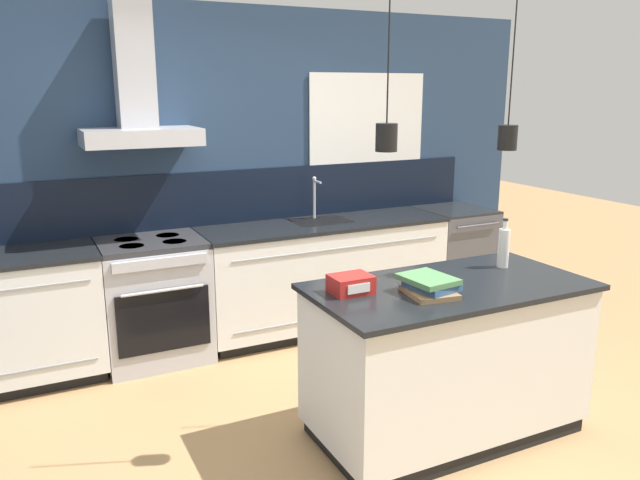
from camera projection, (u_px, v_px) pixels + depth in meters
name	position (u px, v px, depth m)	size (l,w,h in m)	color
ground_plane	(350.00, 446.00, 3.54)	(16.00, 16.00, 0.00)	#A87F51
wall_back	(226.00, 168.00, 4.94)	(5.60, 2.19, 2.60)	navy
counter_run_left	(2.00, 321.00, 4.16)	(1.28, 0.64, 0.91)	black
counter_run_sink	(324.00, 275.00, 5.19)	(2.07, 0.64, 1.26)	black
oven_range	(154.00, 300.00, 4.59)	(0.75, 0.66, 0.91)	#B5B5BA
dishwasher	(452.00, 257.00, 5.76)	(0.60, 0.65, 0.91)	#4C4C51
kitchen_island	(446.00, 359.00, 3.58)	(1.58, 0.81, 0.91)	black
bottle_on_island	(504.00, 247.00, 3.78)	(0.07, 0.07, 0.30)	silver
book_stack	(430.00, 285.00, 3.30)	(0.28, 0.33, 0.10)	olive
red_supply_box	(350.00, 284.00, 3.32)	(0.22, 0.18, 0.10)	red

